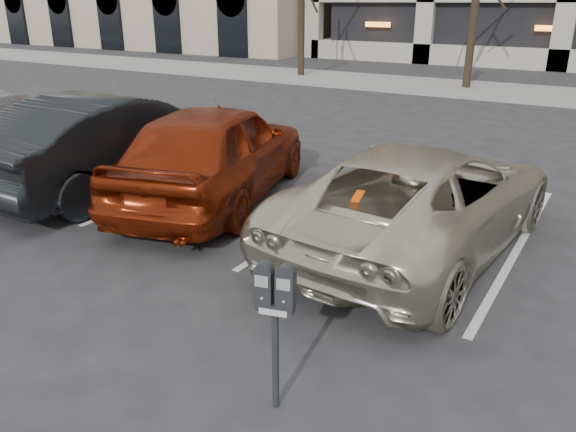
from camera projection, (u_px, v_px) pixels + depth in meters
ground at (350, 291)px, 6.37m from camera, size 140.00×140.00×0.00m
sidewalk at (554, 96)px, 19.07m from camera, size 80.00×4.00×0.12m
stall_lines at (333, 208)px, 8.88m from camera, size 16.90×5.20×0.00m
parking_meter at (275, 302)px, 4.21m from camera, size 0.34×0.20×1.25m
suv_silver at (421, 197)px, 7.27m from camera, size 2.70×5.17×1.40m
car_red at (215, 151)px, 9.01m from camera, size 3.13×5.12×1.63m
car_dark at (116, 141)px, 9.65m from camera, size 1.74×4.98×1.64m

